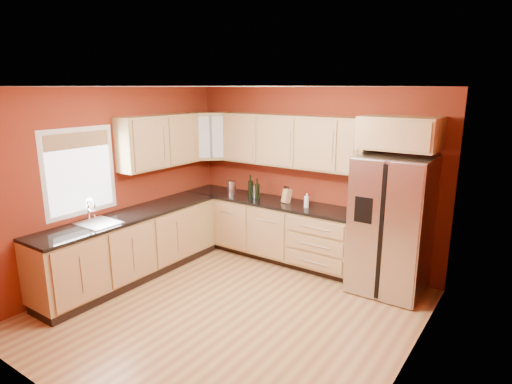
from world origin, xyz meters
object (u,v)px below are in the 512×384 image
(knife_block, at_px, (287,196))
(refrigerator, at_px, (391,225))
(canister_left, at_px, (256,191))
(wine_bottle_a, at_px, (257,188))
(soap_dispenser, at_px, (307,200))

(knife_block, bearing_deg, refrigerator, 18.72)
(canister_left, relative_size, wine_bottle_a, 0.61)
(canister_left, distance_m, soap_dispenser, 0.92)
(canister_left, bearing_deg, knife_block, -0.12)
(canister_left, bearing_deg, wine_bottle_a, -42.74)
(refrigerator, xyz_separation_m, wine_bottle_a, (-2.10, 0.05, 0.19))
(knife_block, distance_m, soap_dispenser, 0.38)
(wine_bottle_a, bearing_deg, knife_block, 4.59)
(wine_bottle_a, distance_m, knife_block, 0.51)
(soap_dispenser, bearing_deg, wine_bottle_a, 177.93)
(refrigerator, distance_m, wine_bottle_a, 2.10)
(wine_bottle_a, relative_size, knife_block, 1.50)
(wine_bottle_a, xyz_separation_m, knife_block, (0.50, 0.04, -0.05))
(knife_block, relative_size, soap_dispenser, 1.00)
(wine_bottle_a, bearing_deg, refrigerator, -1.27)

